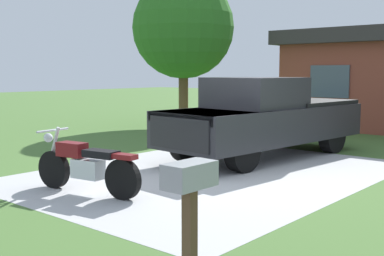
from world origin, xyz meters
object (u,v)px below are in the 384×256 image
(motorcycle, at_px, (86,166))
(pickup_truck, at_px, (266,117))
(mailbox, at_px, (190,195))
(shade_tree, at_px, (183,28))

(motorcycle, height_order, pickup_truck, pickup_truck)
(motorcycle, xyz_separation_m, pickup_truck, (0.34, 5.07, 0.48))
(mailbox, relative_size, shade_tree, 0.23)
(shade_tree, bearing_deg, pickup_truck, -32.86)
(motorcycle, distance_m, shade_tree, 11.18)
(pickup_truck, xyz_separation_m, mailbox, (3.58, -6.96, 0.03))
(shade_tree, bearing_deg, mailbox, -48.37)
(motorcycle, bearing_deg, pickup_truck, 86.17)
(pickup_truck, relative_size, shade_tree, 1.04)
(mailbox, xyz_separation_m, shade_tree, (-9.70, 10.91, 2.67))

